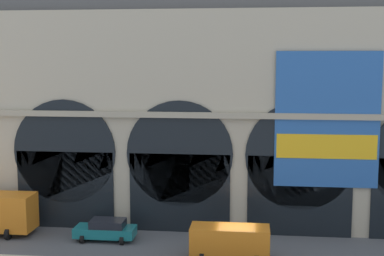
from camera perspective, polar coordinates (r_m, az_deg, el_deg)
name	(u,v)px	position (r m, az deg, el deg)	size (l,w,h in m)	color
station_building	(241,97)	(41.65, 5.30, 3.31)	(46.69, 5.30, 21.01)	#B2A891
car_midwest	(106,229)	(39.88, -9.24, -10.71)	(4.40, 2.22, 1.55)	#19727A
van_center	(230,241)	(35.84, 4.08, -11.98)	(5.20, 2.48, 2.20)	orange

